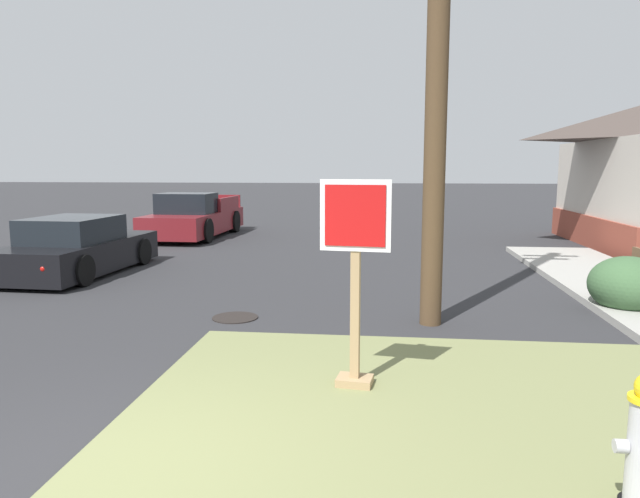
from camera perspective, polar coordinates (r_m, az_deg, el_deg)
ground_plane at (r=4.82m, az=-22.58°, el=-21.12°), size 160.00×160.00×0.00m
grass_corner_patch at (r=5.70m, az=10.69°, el=-15.46°), size 5.60×4.48×0.08m
stop_sign at (r=5.83m, az=3.49°, el=-3.92°), size 0.70×0.32×2.11m
manhole_cover at (r=9.04m, az=-8.37°, el=-6.71°), size 0.70×0.70×0.02m
parked_sedan_black at (r=13.56m, az=-22.80°, el=-0.01°), size 1.99×4.21×1.25m
pickup_truck_maroon at (r=19.54m, az=-12.32°, el=2.95°), size 2.13×5.12×1.48m
shrub_by_curb at (r=10.42m, az=28.13°, el=-3.12°), size 1.21×1.21×0.90m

